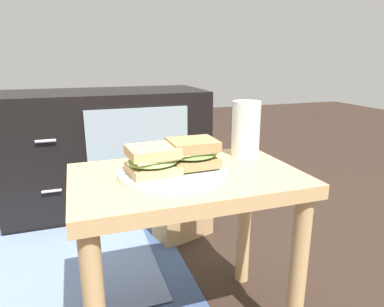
# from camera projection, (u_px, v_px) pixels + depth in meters

# --- Properties ---
(side_table) EXTENTS (0.56, 0.36, 0.46)m
(side_table) POSITION_uv_depth(u_px,v_px,m) (187.00, 207.00, 0.87)
(side_table) COLOR tan
(side_table) RESTS_ON ground
(tv_cabinet) EXTENTS (0.96, 0.46, 0.58)m
(tv_cabinet) POSITION_uv_depth(u_px,v_px,m) (108.00, 149.00, 1.72)
(tv_cabinet) COLOR black
(tv_cabinet) RESTS_ON ground
(area_rug) EXTENTS (1.11, 0.75, 0.01)m
(area_rug) POSITION_uv_depth(u_px,v_px,m) (25.00, 274.00, 1.20)
(area_rug) COLOR #384C72
(area_rug) RESTS_ON ground
(plate) EXTENTS (0.27, 0.27, 0.01)m
(plate) POSITION_uv_depth(u_px,v_px,m) (173.00, 172.00, 0.84)
(plate) COLOR silver
(plate) RESTS_ON side_table
(sandwich_front) EXTENTS (0.14, 0.12, 0.07)m
(sandwich_front) POSITION_uv_depth(u_px,v_px,m) (153.00, 160.00, 0.80)
(sandwich_front) COLOR tan
(sandwich_front) RESTS_ON plate
(sandwich_back) EXTENTS (0.13, 0.11, 0.07)m
(sandwich_back) POSITION_uv_depth(u_px,v_px,m) (193.00, 153.00, 0.85)
(sandwich_back) COLOR #9E7A4C
(sandwich_back) RESTS_ON plate
(beer_glass) EXTENTS (0.08, 0.08, 0.16)m
(beer_glass) POSITION_uv_depth(u_px,v_px,m) (246.00, 130.00, 0.98)
(beer_glass) COLOR silver
(beer_glass) RESTS_ON side_table
(paper_bag) EXTENTS (0.26, 0.19, 0.32)m
(paper_bag) POSITION_uv_depth(u_px,v_px,m) (183.00, 202.00, 1.43)
(paper_bag) COLOR tan
(paper_bag) RESTS_ON ground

